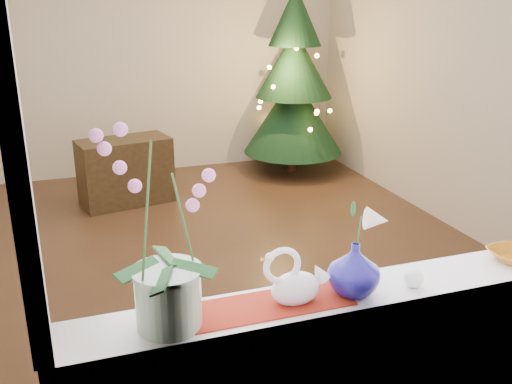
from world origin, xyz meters
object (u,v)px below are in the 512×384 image
at_px(blue_vase, 354,265).
at_px(paperweight, 414,278).
at_px(swan, 296,276).
at_px(xmas_tree, 294,83).
at_px(orchid_pot, 164,230).
at_px(side_table, 125,171).

height_order(blue_vase, paperweight, blue_vase).
distance_m(swan, xmas_tree, 4.67).
height_order(swan, blue_vase, blue_vase).
height_order(orchid_pot, xmas_tree, xmas_tree).
xyz_separation_m(xmas_tree, side_table, (-1.97, -0.48, -0.71)).
xyz_separation_m(swan, xmas_tree, (1.79, 4.31, 0.01)).
xyz_separation_m(paperweight, xmas_tree, (1.32, 4.35, 0.08)).
xyz_separation_m(orchid_pot, xmas_tree, (2.24, 4.31, -0.23)).
relative_size(orchid_pot, swan, 2.77).
height_order(xmas_tree, side_table, xmas_tree).
bearing_deg(paperweight, xmas_tree, 73.08).
bearing_deg(xmas_tree, paperweight, -106.92).
relative_size(paperweight, xmas_tree, 0.04).
bearing_deg(side_table, orchid_pot, -105.46).
bearing_deg(paperweight, swan, 175.63).
relative_size(swan, xmas_tree, 0.12).
bearing_deg(paperweight, blue_vase, 172.92).
bearing_deg(side_table, blue_vase, -95.34).
bearing_deg(xmas_tree, swan, -112.52).
relative_size(blue_vase, side_table, 0.27).
bearing_deg(swan, paperweight, 14.67).
height_order(paperweight, xmas_tree, xmas_tree).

